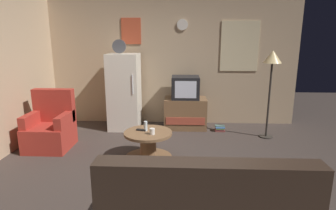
{
  "coord_description": "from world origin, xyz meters",
  "views": [
    {
      "loc": [
        0.22,
        -3.48,
        1.81
      ],
      "look_at": [
        0.01,
        0.9,
        0.75
      ],
      "focal_mm": 30.08,
      "sensor_mm": 36.0,
      "label": 1
    }
  ],
  "objects_px": {
    "fridge": "(124,92)",
    "armchair": "(51,128)",
    "coffee_table": "(148,146)",
    "book_stack": "(220,128)",
    "tv_stand": "(185,113)",
    "remote_control": "(141,130)",
    "wine_glass": "(146,126)",
    "standing_lamp": "(272,64)",
    "crt_tv": "(185,87)",
    "mug_ceramic_white": "(152,131)"
  },
  "relations": [
    {
      "from": "standing_lamp",
      "to": "mug_ceramic_white",
      "type": "bearing_deg",
      "value": -149.4
    },
    {
      "from": "coffee_table",
      "to": "mug_ceramic_white",
      "type": "bearing_deg",
      "value": -54.41
    },
    {
      "from": "coffee_table",
      "to": "book_stack",
      "type": "bearing_deg",
      "value": 47.77
    },
    {
      "from": "tv_stand",
      "to": "fridge",
      "type": "bearing_deg",
      "value": -176.82
    },
    {
      "from": "wine_glass",
      "to": "coffee_table",
      "type": "bearing_deg",
      "value": -50.9
    },
    {
      "from": "coffee_table",
      "to": "standing_lamp",
      "type": "bearing_deg",
      "value": 27.52
    },
    {
      "from": "crt_tv",
      "to": "coffee_table",
      "type": "distance_m",
      "value": 1.78
    },
    {
      "from": "standing_lamp",
      "to": "mug_ceramic_white",
      "type": "xyz_separation_m",
      "value": [
        -2.0,
        -1.18,
        -0.88
      ]
    },
    {
      "from": "tv_stand",
      "to": "remote_control",
      "type": "distance_m",
      "value": 1.67
    },
    {
      "from": "crt_tv",
      "to": "armchair",
      "type": "distance_m",
      "value": 2.58
    },
    {
      "from": "fridge",
      "to": "standing_lamp",
      "type": "height_order",
      "value": "fridge"
    },
    {
      "from": "coffee_table",
      "to": "armchair",
      "type": "height_order",
      "value": "armchair"
    },
    {
      "from": "fridge",
      "to": "armchair",
      "type": "bearing_deg",
      "value": -133.8
    },
    {
      "from": "coffee_table",
      "to": "mug_ceramic_white",
      "type": "distance_m",
      "value": 0.29
    },
    {
      "from": "coffee_table",
      "to": "book_stack",
      "type": "xyz_separation_m",
      "value": [
        1.26,
        1.39,
        -0.16
      ]
    },
    {
      "from": "fridge",
      "to": "book_stack",
      "type": "relative_size",
      "value": 9.24
    },
    {
      "from": "wine_glass",
      "to": "crt_tv",
      "type": "bearing_deg",
      "value": 68.08
    },
    {
      "from": "tv_stand",
      "to": "standing_lamp",
      "type": "distance_m",
      "value": 1.89
    },
    {
      "from": "tv_stand",
      "to": "mug_ceramic_white",
      "type": "height_order",
      "value": "tv_stand"
    },
    {
      "from": "standing_lamp",
      "to": "mug_ceramic_white",
      "type": "relative_size",
      "value": 17.67
    },
    {
      "from": "wine_glass",
      "to": "tv_stand",
      "type": "bearing_deg",
      "value": 67.96
    },
    {
      "from": "tv_stand",
      "to": "wine_glass",
      "type": "xyz_separation_m",
      "value": [
        -0.62,
        -1.52,
        0.2
      ]
    },
    {
      "from": "armchair",
      "to": "remote_control",
      "type": "bearing_deg",
      "value": -13.01
    },
    {
      "from": "coffee_table",
      "to": "armchair",
      "type": "relative_size",
      "value": 0.75
    },
    {
      "from": "remote_control",
      "to": "fridge",
      "type": "bearing_deg",
      "value": 125.75
    },
    {
      "from": "fridge",
      "to": "mug_ceramic_white",
      "type": "height_order",
      "value": "fridge"
    },
    {
      "from": "armchair",
      "to": "book_stack",
      "type": "relative_size",
      "value": 5.01
    },
    {
      "from": "tv_stand",
      "to": "wine_glass",
      "type": "distance_m",
      "value": 1.65
    },
    {
      "from": "fridge",
      "to": "tv_stand",
      "type": "distance_m",
      "value": 1.3
    },
    {
      "from": "standing_lamp",
      "to": "coffee_table",
      "type": "distance_m",
      "value": 2.6
    },
    {
      "from": "coffee_table",
      "to": "book_stack",
      "type": "height_order",
      "value": "coffee_table"
    },
    {
      "from": "remote_control",
      "to": "armchair",
      "type": "relative_size",
      "value": 0.16
    },
    {
      "from": "armchair",
      "to": "wine_glass",
      "type": "bearing_deg",
      "value": -12.63
    },
    {
      "from": "fridge",
      "to": "standing_lamp",
      "type": "distance_m",
      "value": 2.82
    },
    {
      "from": "fridge",
      "to": "wine_glass",
      "type": "relative_size",
      "value": 11.8
    },
    {
      "from": "mug_ceramic_white",
      "to": "armchair",
      "type": "height_order",
      "value": "armchair"
    },
    {
      "from": "fridge",
      "to": "remote_control",
      "type": "height_order",
      "value": "fridge"
    },
    {
      "from": "tv_stand",
      "to": "armchair",
      "type": "xyz_separation_m",
      "value": [
        -2.26,
        -1.15,
        0.03
      ]
    },
    {
      "from": "standing_lamp",
      "to": "wine_glass",
      "type": "bearing_deg",
      "value": -153.99
    },
    {
      "from": "tv_stand",
      "to": "coffee_table",
      "type": "height_order",
      "value": "tv_stand"
    },
    {
      "from": "standing_lamp",
      "to": "armchair",
      "type": "relative_size",
      "value": 1.66
    },
    {
      "from": "remote_control",
      "to": "book_stack",
      "type": "bearing_deg",
      "value": 59.75
    },
    {
      "from": "crt_tv",
      "to": "tv_stand",
      "type": "bearing_deg",
      "value": 12.87
    },
    {
      "from": "tv_stand",
      "to": "wine_glass",
      "type": "relative_size",
      "value": 5.6
    },
    {
      "from": "crt_tv",
      "to": "fridge",
      "type": "bearing_deg",
      "value": -176.85
    },
    {
      "from": "coffee_table",
      "to": "wine_glass",
      "type": "height_order",
      "value": "wine_glass"
    },
    {
      "from": "coffee_table",
      "to": "remote_control",
      "type": "bearing_deg",
      "value": 153.67
    },
    {
      "from": "coffee_table",
      "to": "armchair",
      "type": "bearing_deg",
      "value": 166.07
    },
    {
      "from": "crt_tv",
      "to": "wine_glass",
      "type": "xyz_separation_m",
      "value": [
        -0.61,
        -1.52,
        -0.32
      ]
    },
    {
      "from": "standing_lamp",
      "to": "book_stack",
      "type": "relative_size",
      "value": 8.3
    }
  ]
}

